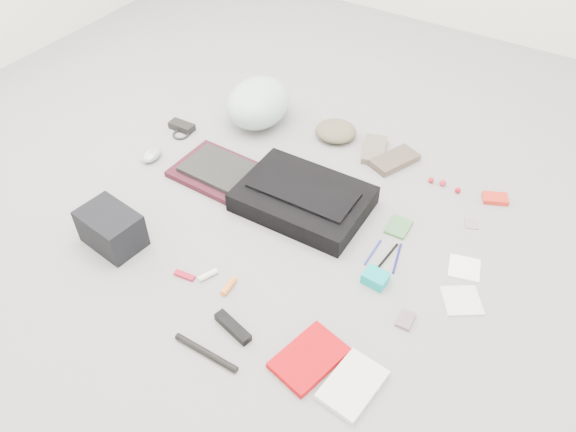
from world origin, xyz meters
The scene contains 33 objects.
ground_plane centered at (0.00, 0.00, 0.00)m, with size 4.00×4.00×0.00m, color gray.
messenger_bag centered at (0.00, 0.12, 0.04)m, with size 0.51×0.36×0.09m, color black.
bag_flap centered at (0.00, 0.12, 0.09)m, with size 0.43×0.19×0.01m, color black.
laptop_sleeve centered at (-0.42, 0.10, 0.01)m, with size 0.38×0.28×0.03m, color #3E121E.
laptop centered at (-0.42, 0.10, 0.04)m, with size 0.30×0.21×0.02m, color black.
bike_helmet centered at (-0.50, 0.53, 0.11)m, with size 0.29×0.36×0.21m, color silver.
beanie centered at (-0.12, 0.62, 0.03)m, with size 0.19×0.18×0.07m, color brown.
mitten_left centered at (0.08, 0.61, 0.01)m, with size 0.10×0.20×0.03m, color #6C5F54.
mitten_right centered at (0.19, 0.58, 0.02)m, with size 0.11×0.22×0.03m, color brown.
power_brick centered at (-0.78, 0.28, 0.02)m, with size 0.12×0.06×0.03m, color black.
cable_coil centered at (-0.75, 0.24, 0.01)m, with size 0.08×0.08×0.01m, color black.
mouse centered at (-0.74, 0.03, 0.02)m, with size 0.07×0.11×0.04m, color #9C9DAA.
camera_bag centered at (-0.51, -0.43, 0.07)m, with size 0.23×0.16×0.15m, color black.
multitool centered at (-0.18, -0.42, 0.01)m, with size 0.08×0.02×0.01m, color maroon.
toiletry_tube_white centered at (-0.10, -0.38, 0.01)m, with size 0.02×0.02×0.08m, color white.
toiletry_tube_orange centered at (-0.01, -0.38, 0.01)m, with size 0.02×0.02×0.08m, color orange.
u_lock centered at (0.11, -0.52, 0.02)m, with size 0.15×0.04×0.03m, color black.
bike_pump centered at (0.09, -0.64, 0.01)m, with size 0.02×0.02×0.24m, color black.
book_red centered at (0.38, -0.48, 0.01)m, with size 0.15×0.23×0.02m, color #C90309.
book_white centered at (0.54, -0.49, 0.01)m, with size 0.14×0.21×0.02m, color silver.
notepad centered at (0.38, 0.22, 0.01)m, with size 0.08×0.11×0.01m, color #40723F.
pen_blue centered at (0.35, 0.04, 0.00)m, with size 0.01×0.01×0.14m, color navy.
pen_black centered at (0.41, 0.05, 0.00)m, with size 0.01×0.01×0.16m, color black.
pen_navy centered at (0.44, 0.06, 0.00)m, with size 0.01×0.01×0.15m, color navy.
accordion_wallet centered at (0.42, -0.08, 0.02)m, with size 0.09×0.07×0.04m, color #04A8AE.
card_deck centered at (0.58, -0.18, 0.01)m, with size 0.05×0.07×0.01m, color slate.
napkin_top centered at (0.67, 0.15, 0.00)m, with size 0.11×0.11×0.01m, color white.
napkin_bottom centered at (0.71, 0.00, 0.00)m, with size 0.13×0.13×0.01m, color silver.
lollipop_a centered at (0.38, 0.55, 0.01)m, with size 0.03×0.03×0.03m, color #B01724.
lollipop_b centered at (0.43, 0.55, 0.01)m, with size 0.03×0.03×0.03m, color red.
lollipop_c centered at (0.50, 0.54, 0.01)m, with size 0.02×0.02×0.02m, color #AD081B.
altoids_tin centered at (0.65, 0.58, 0.01)m, with size 0.10×0.06×0.02m, color red.
stamp_sheet centered at (0.61, 0.39, 0.00)m, with size 0.05×0.06×0.00m, color gray.
Camera 1 is at (0.84, -1.33, 1.57)m, focal length 35.00 mm.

